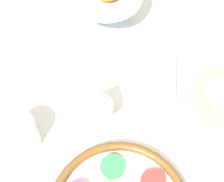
# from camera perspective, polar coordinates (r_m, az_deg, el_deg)

# --- Properties ---
(dining_table) EXTENTS (1.52, 0.81, 0.72)m
(dining_table) POSITION_cam_1_polar(r_m,az_deg,el_deg) (1.07, 3.28, -16.22)
(dining_table) COLOR silver
(dining_table) RESTS_ON ground_plane
(wine_glass) EXTENTS (0.07, 0.07, 0.14)m
(wine_glass) POSITION_cam_1_polar(r_m,az_deg,el_deg) (0.66, -2.74, -1.42)
(wine_glass) COLOR silver
(wine_glass) RESTS_ON dining_table
(napkin_roll) EXTENTS (0.18, 0.10, 0.05)m
(napkin_roll) POSITION_cam_1_polar(r_m,az_deg,el_deg) (0.80, 9.90, 2.99)
(napkin_roll) COLOR white
(napkin_roll) RESTS_ON dining_table
(cup_near) EXTENTS (0.08, 0.08, 0.08)m
(cup_near) POSITION_cam_1_polar(r_m,az_deg,el_deg) (0.72, -16.30, -7.54)
(cup_near) COLOR silver
(cup_near) RESTS_ON dining_table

